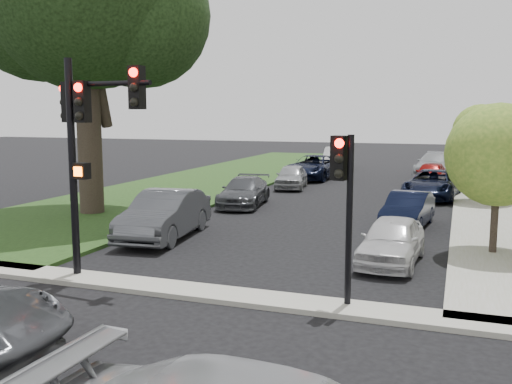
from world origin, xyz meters
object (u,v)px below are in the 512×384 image
(small_tree_c, at_px, (480,131))
(car_parked_0, at_px, (392,240))
(traffic_signal_main, at_px, (87,129))
(car_parked_3, at_px, (431,174))
(car_parked_5, at_px, (165,215))
(car_parked_8, at_px, (314,167))
(small_tree_b, at_px, (485,142))
(car_parked_4, at_px, (435,164))
(car_parked_9, at_px, (336,158))
(car_parked_7, at_px, (291,177))
(small_tree_a, at_px, (498,155))
(car_parked_2, at_px, (432,184))
(car_parked_1, at_px, (408,210))
(traffic_signal_secondary, at_px, (344,189))
(car_parked_6, at_px, (244,192))

(small_tree_c, distance_m, car_parked_0, 19.69)
(traffic_signal_main, bearing_deg, car_parked_3, 72.58)
(car_parked_5, relative_size, car_parked_8, 0.89)
(small_tree_b, distance_m, car_parked_4, 11.91)
(car_parked_9, bearing_deg, car_parked_7, -95.67)
(car_parked_5, bearing_deg, car_parked_7, 81.96)
(small_tree_a, bearing_deg, car_parked_8, 119.36)
(car_parked_8, bearing_deg, small_tree_a, -55.56)
(car_parked_3, distance_m, car_parked_5, 19.13)
(car_parked_3, xyz_separation_m, car_parked_9, (-7.15, 7.89, 0.13))
(car_parked_4, distance_m, car_parked_9, 7.65)
(car_parked_2, relative_size, car_parked_9, 1.04)
(car_parked_0, relative_size, car_parked_8, 0.70)
(car_parked_4, bearing_deg, car_parked_1, -84.52)
(car_parked_4, bearing_deg, car_parked_3, -84.12)
(car_parked_1, height_order, car_parked_9, car_parked_9)
(small_tree_c, distance_m, car_parked_4, 5.38)
(traffic_signal_main, bearing_deg, car_parked_2, 66.76)
(traffic_signal_secondary, distance_m, car_parked_2, 17.27)
(car_parked_3, xyz_separation_m, car_parked_6, (-7.49, -10.45, -0.03))
(small_tree_b, distance_m, car_parked_9, 17.27)
(car_parked_8, bearing_deg, car_parked_1, -57.98)
(car_parked_7, bearing_deg, car_parked_8, 80.11)
(car_parked_8, bearing_deg, car_parked_5, -86.44)
(traffic_signal_secondary, xyz_separation_m, car_parked_1, (0.54, 9.45, -1.94))
(traffic_signal_secondary, height_order, car_parked_1, traffic_signal_secondary)
(small_tree_a, relative_size, car_parked_9, 0.92)
(small_tree_b, height_order, car_parked_7, small_tree_b)
(small_tree_c, bearing_deg, traffic_signal_main, -112.22)
(car_parked_9, bearing_deg, car_parked_2, -65.97)
(small_tree_a, bearing_deg, traffic_signal_main, -148.33)
(small_tree_b, xyz_separation_m, car_parked_5, (-10.14, -11.32, -2.02))
(car_parked_0, bearing_deg, car_parked_2, 90.97)
(small_tree_b, xyz_separation_m, traffic_signal_main, (-9.57, -16.10, 0.95))
(car_parked_3, bearing_deg, car_parked_0, -86.36)
(car_parked_1, xyz_separation_m, car_parked_5, (-7.42, -4.63, 0.15))
(car_parked_0, xyz_separation_m, car_parked_5, (-7.45, 0.71, 0.14))
(small_tree_a, bearing_deg, car_parked_6, 149.20)
(traffic_signal_main, distance_m, car_parked_3, 23.63)
(small_tree_b, xyz_separation_m, car_parked_7, (-9.72, 2.24, -2.15))
(car_parked_1, bearing_deg, small_tree_a, -46.26)
(car_parked_1, bearing_deg, car_parked_5, -142.06)
(car_parked_1, relative_size, car_parked_2, 0.77)
(small_tree_a, xyz_separation_m, car_parked_5, (-10.14, -1.12, -2.16))
(traffic_signal_secondary, xyz_separation_m, car_parked_5, (-6.88, 4.82, -1.79))
(small_tree_a, distance_m, car_parked_7, 15.96)
(traffic_signal_main, bearing_deg, car_parked_7, 90.47)
(small_tree_b, height_order, car_parked_3, small_tree_b)
(small_tree_b, bearing_deg, car_parked_4, 102.54)
(car_parked_5, xyz_separation_m, car_parked_6, (0.08, 7.12, -0.15))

